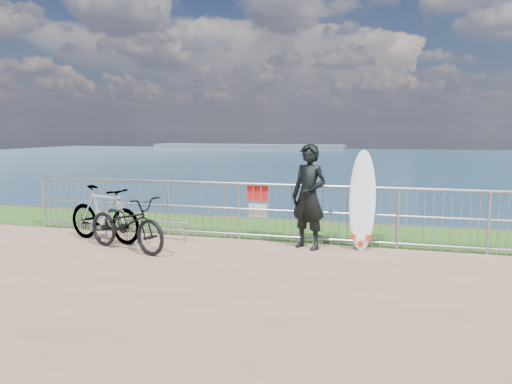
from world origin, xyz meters
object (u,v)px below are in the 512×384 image
(bicycle_far, at_px, (104,214))
(surfer, at_px, (309,197))
(bicycle_near, at_px, (126,223))
(surfboard, at_px, (362,204))

(bicycle_far, bearing_deg, surfer, -68.12)
(bicycle_near, bearing_deg, surfer, -51.75)
(surfer, relative_size, bicycle_near, 1.01)
(bicycle_near, bearing_deg, surfboard, -52.96)
(surfer, distance_m, bicycle_far, 3.92)
(surfer, bearing_deg, bicycle_far, -147.95)
(surfer, bearing_deg, bicycle_near, -136.84)
(bicycle_near, relative_size, bicycle_far, 1.04)
(bicycle_near, xyz_separation_m, bicycle_far, (-0.78, 0.53, 0.05))
(surfboard, bearing_deg, bicycle_near, -162.46)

